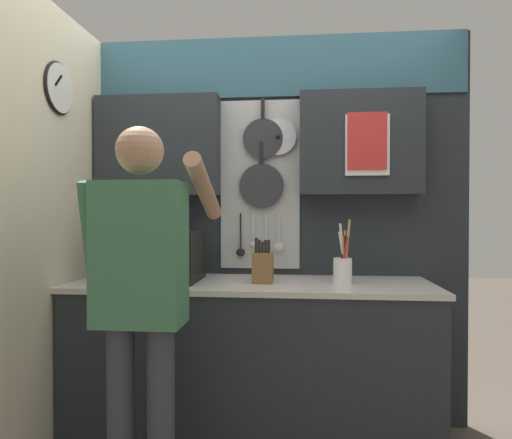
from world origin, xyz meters
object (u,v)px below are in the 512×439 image
Objects in this scene: knife_block at (263,267)px; utensil_crock at (343,267)px; person at (141,283)px; microwave at (158,256)px.

knife_block is 0.71× the size of utensil_crock.
person is (-0.48, -0.62, -0.00)m from knife_block.
utensil_crock is at bearing 0.07° from microwave.
person is (0.12, -0.62, -0.06)m from microwave.
person reaches higher than utensil_crock.
person is at bearing -127.75° from knife_block.
knife_block is (0.61, 0.00, -0.05)m from microwave.
knife_block is at bearing 0.04° from microwave.
person is (-0.93, -0.63, -0.01)m from utensil_crock.
utensil_crock is (0.45, 0.00, 0.00)m from knife_block.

